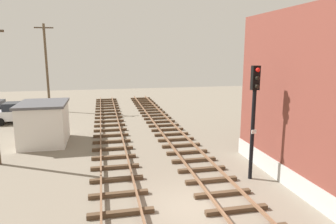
% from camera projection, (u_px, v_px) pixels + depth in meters
% --- Properties ---
extents(ground_plane, '(80.00, 80.00, 0.00)m').
position_uv_depth(ground_plane, '(194.00, 207.00, 11.98)').
color(ground_plane, slate).
extents(track_near_building, '(2.50, 58.22, 0.32)m').
position_uv_depth(track_near_building, '(229.00, 200.00, 12.27)').
color(track_near_building, '#4C3826').
rests_on(track_near_building, ground).
extents(track_centre, '(2.50, 58.22, 0.32)m').
position_uv_depth(track_centre, '(121.00, 212.00, 11.36)').
color(track_centre, '#4C3826').
rests_on(track_centre, ground).
extents(signal_mast, '(0.36, 0.40, 5.39)m').
position_uv_depth(signal_mast, '(254.00, 110.00, 14.04)').
color(signal_mast, black).
rests_on(signal_mast, ground).
extents(control_hut, '(3.00, 3.80, 2.76)m').
position_uv_depth(control_hut, '(44.00, 123.00, 20.15)').
color(control_hut, silver).
rests_on(control_hut, ground).
extents(parked_car_white, '(4.20, 2.04, 1.76)m').
position_uv_depth(parked_car_white, '(19.00, 112.00, 26.16)').
color(parked_car_white, silver).
rests_on(parked_car_white, ground).
extents(utility_pole_far, '(1.80, 0.24, 8.72)m').
position_uv_depth(utility_pole_far, '(47.00, 66.00, 30.65)').
color(utility_pole_far, brown).
rests_on(utility_pole_far, ground).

